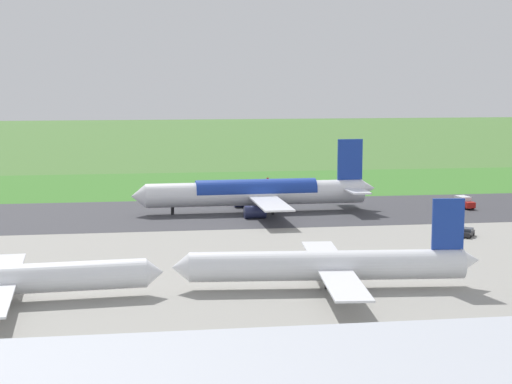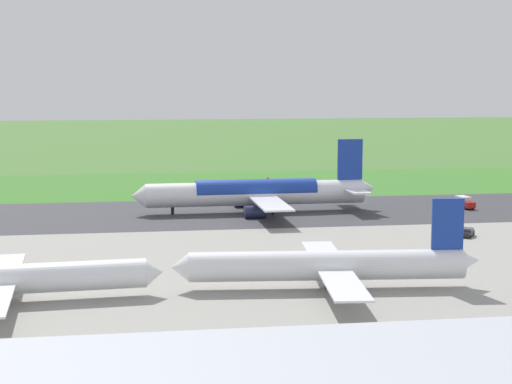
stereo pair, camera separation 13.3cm
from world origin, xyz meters
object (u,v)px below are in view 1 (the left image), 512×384
Objects in this scene: no_stopping_sign at (268,182)px; traffic_cone_orange at (239,187)px; service_truck_baggage at (464,202)px; airliner_parked_far at (3,279)px; airliner_parked_mid at (329,265)px; airliner_main at (258,193)px; service_car_followme at (467,232)px.

no_stopping_sign reaches higher than traffic_cone_orange.
service_truck_baggage is 2.08× the size of no_stopping_sign.
airliner_parked_far is 75.01× the size of traffic_cone_orange.
airliner_parked_mid is 1.05× the size of airliner_parked_far.
service_car_followme is (-34.44, 33.04, -3.51)m from airliner_main.
service_car_followme is 79.74m from traffic_cone_orange.
service_car_followme is (12.55, 31.81, -0.56)m from service_truck_baggage.
airliner_parked_far reaches higher than no_stopping_sign.
airliner_main is at bearing -1.50° from service_truck_baggage.
airliner_parked_far is 111.83m from service_truck_baggage.
airliner_parked_mid is at bearing -178.42° from airliner_parked_far.
airliner_parked_far is 6.87× the size of service_truck_baggage.
no_stopping_sign is at bearing 169.95° from traffic_cone_orange.
airliner_main reaches higher than airliner_parked_far.
service_car_followme is (-77.79, -34.08, -2.44)m from airliner_parked_far.
airliner_main is at bearing -43.82° from service_car_followme.
service_car_followme is 1.54× the size of no_stopping_sign.
airliner_main is 47.85m from service_car_followme.
airliner_main is 9.00× the size of service_truck_baggage.
traffic_cone_orange is (-0.62, -39.17, -4.08)m from airliner_main.
airliner_main reaches higher than service_truck_baggage.
airliner_main reaches higher than traffic_cone_orange.
airliner_parked_far is at bearing 23.66° from service_car_followme.
traffic_cone_orange is at bearing -10.05° from no_stopping_sign.
airliner_parked_far is at bearing 36.11° from service_truck_baggage.
airliner_parked_mid is at bearing 85.64° from no_stopping_sign.
no_stopping_sign reaches higher than service_truck_baggage.
airliner_parked_far is 116.94m from no_stopping_sign.
service_truck_baggage is (-46.65, -64.68, -2.05)m from airliner_parked_mid.
no_stopping_sign is at bearing -69.71° from service_car_followme.
no_stopping_sign is (-7.90, -103.73, -1.75)m from airliner_parked_mid.
traffic_cone_orange is at bearing -90.15° from airliner_parked_mid.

